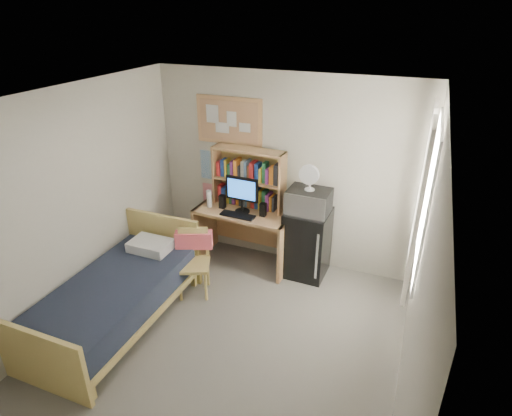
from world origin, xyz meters
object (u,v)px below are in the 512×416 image
at_px(desk_chair, 193,264).
at_px(microwave, 309,201).
at_px(bed, 115,303).
at_px(speaker_left, 222,202).
at_px(bulletin_board, 229,121).
at_px(mini_fridge, 307,243).
at_px(monitor, 242,195).
at_px(desk_fan, 310,178).
at_px(speaker_right, 263,210).
at_px(desk, 245,236).

bearing_deg(desk_chair, microwave, 15.48).
height_order(bed, speaker_left, speaker_left).
bearing_deg(bulletin_board, mini_fridge, -12.74).
bearing_deg(bed, desk_chair, 56.90).
distance_m(mini_fridge, monitor, 1.06).
xyz_separation_m(mini_fridge, desk_fan, (-0.00, -0.02, 0.92)).
bearing_deg(microwave, mini_fridge, 90.00).
height_order(desk_chair, monitor, monitor).
distance_m(speaker_left, desk_fan, 1.28).
bearing_deg(mini_fridge, speaker_left, -173.60).
bearing_deg(speaker_right, mini_fridge, 14.32).
distance_m(speaker_right, desk_fan, 0.76).
bearing_deg(monitor, mini_fridge, 9.52).
xyz_separation_m(mini_fridge, speaker_left, (-1.18, -0.10, 0.44)).
relative_size(speaker_right, microwave, 0.34).
bearing_deg(monitor, desk_fan, 8.24).
xyz_separation_m(desk_chair, mini_fridge, (1.18, 0.96, 0.04)).
distance_m(speaker_left, speaker_right, 0.60).
distance_m(bed, microwave, 2.60).
height_order(desk_chair, bed, desk_chair).
bearing_deg(desk_fan, desk_chair, -139.80).
bearing_deg(desk_chair, bed, -146.29).
distance_m(desk, speaker_right, 0.58).
distance_m(desk_chair, speaker_left, 0.99).
bearing_deg(microwave, bulletin_board, 167.90).
bearing_deg(bulletin_board, desk, -43.52).
bearing_deg(bed, bulletin_board, 76.54).
bearing_deg(speaker_right, desk_chair, -123.23).
relative_size(bed, speaker_left, 10.83).
xyz_separation_m(bulletin_board, bed, (-0.50, -2.07, -1.64)).
bearing_deg(bulletin_board, speaker_left, -83.34).
bearing_deg(bulletin_board, monitor, -48.50).
bearing_deg(mini_fridge, microwave, -90.00).
relative_size(desk_chair, bed, 0.42).
height_order(monitor, speaker_right, monitor).
relative_size(bulletin_board, mini_fridge, 1.01).
bearing_deg(speaker_left, desk, 11.31).
relative_size(microwave, desk_fan, 1.70).
relative_size(monitor, desk_fan, 1.55).
xyz_separation_m(speaker_right, microwave, (0.58, 0.10, 0.18)).
height_order(speaker_left, desk_fan, desk_fan).
xyz_separation_m(bed, monitor, (0.84, 1.68, 0.77)).
xyz_separation_m(mini_fridge, microwave, (-0.00, -0.02, 0.62)).
height_order(desk, mini_fridge, mini_fridge).
bearing_deg(speaker_right, microwave, 12.43).
height_order(bulletin_board, microwave, bulletin_board).
xyz_separation_m(bulletin_board, speaker_right, (0.64, -0.40, -1.02)).
distance_m(desk_chair, mini_fridge, 1.52).
height_order(microwave, desk_fan, desk_fan).
bearing_deg(speaker_left, bulletin_board, 98.92).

